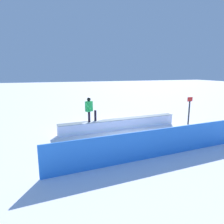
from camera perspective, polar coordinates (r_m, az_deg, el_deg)
The scene contains 5 objects.
ground_plane at distance 12.96m, azimuth 2.35°, elevation -4.94°, with size 120.00×120.00×0.00m, color white.
grind_box at distance 12.88m, azimuth 2.37°, elevation -3.60°, with size 7.92×1.05×0.69m.
snowboarder at distance 11.84m, azimuth -6.35°, elevation 0.90°, with size 1.43×0.91×1.49m.
safety_fence at distance 8.96m, azimuth 13.08°, elevation -8.64°, with size 9.80×0.06×1.27m, color #2D7CEA.
trail_marker at distance 14.90m, azimuth 21.22°, elevation 0.57°, with size 0.40×0.10×1.94m.
Camera 1 is at (4.59, 11.55, 3.69)m, focal length 31.94 mm.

